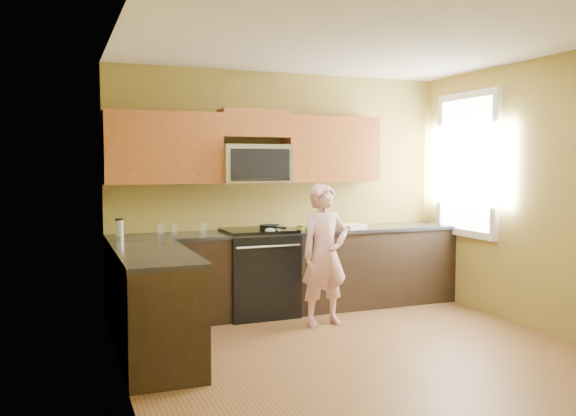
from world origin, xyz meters
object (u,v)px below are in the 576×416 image
butter_tub (302,231)px  frying_pan (270,229)px  woman (325,255)px  travel_mug (120,236)px  stove (259,272)px  microwave (255,183)px

butter_tub → frying_pan: bearing=-177.7°
woman → frying_pan: size_ratio=3.54×
butter_tub → travel_mug: travel_mug is taller
stove → woman: 0.85m
microwave → frying_pan: bearing=-64.2°
stove → travel_mug: 1.53m
butter_tub → woman: bearing=-87.7°
microwave → woman: bearing=-56.2°
microwave → woman: (0.51, -0.75, -0.72)m
frying_pan → travel_mug: size_ratio=2.22×
frying_pan → butter_tub: 0.38m
stove → woman: (0.51, -0.63, 0.25)m
woman → travel_mug: woman is taller
microwave → butter_tub: microwave is taller
stove → travel_mug: size_ratio=5.13×
woman → frying_pan: bearing=121.1°
travel_mug → stove: bearing=-4.4°
stove → woman: woman is taller
woman → travel_mug: (-1.96, 0.74, 0.19)m
stove → frying_pan: (0.10, -0.09, 0.47)m
frying_pan → butter_tub: frying_pan is taller
butter_tub → travel_mug: 1.95m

